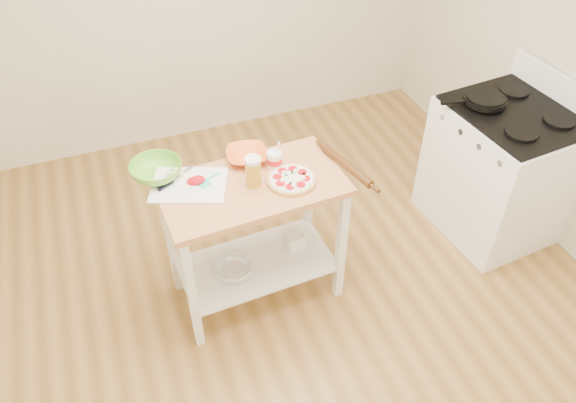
% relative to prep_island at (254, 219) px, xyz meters
% --- Properties ---
extents(room_shell, '(4.04, 4.54, 2.74)m').
position_rel_prep_island_xyz_m(room_shell, '(0.13, -0.33, 0.71)').
color(room_shell, '#A2763B').
rests_on(room_shell, ground).
extents(prep_island, '(1.04, 0.60, 0.90)m').
position_rel_prep_island_xyz_m(prep_island, '(0.00, 0.00, 0.00)').
color(prep_island, tan).
rests_on(prep_island, ground).
extents(gas_stove, '(0.78, 0.89, 1.11)m').
position_rel_prep_island_xyz_m(gas_stove, '(1.77, 0.04, -0.17)').
color(gas_stove, white).
rests_on(gas_stove, ground).
extents(skillet, '(0.42, 0.27, 0.03)m').
position_rel_prep_island_xyz_m(skillet, '(1.61, 0.19, 0.34)').
color(skillet, black).
rests_on(skillet, gas_stove).
extents(pizza, '(0.27, 0.27, 0.04)m').
position_rel_prep_island_xyz_m(pizza, '(0.21, -0.06, 0.28)').
color(pizza, '#DEB15F').
rests_on(pizza, prep_island).
extents(cutting_board, '(0.48, 0.42, 0.04)m').
position_rel_prep_island_xyz_m(cutting_board, '(-0.32, 0.11, 0.27)').
color(cutting_board, white).
rests_on(cutting_board, prep_island).
extents(spatula, '(0.14, 0.10, 0.01)m').
position_rel_prep_island_xyz_m(spatula, '(-0.22, 0.09, 0.28)').
color(spatula, '#36CEBA').
rests_on(spatula, cutting_board).
extents(knife, '(0.24, 0.16, 0.01)m').
position_rel_prep_island_xyz_m(knife, '(-0.41, 0.16, 0.28)').
color(knife, silver).
rests_on(knife, cutting_board).
extents(orange_bowl, '(0.27, 0.27, 0.06)m').
position_rel_prep_island_xyz_m(orange_bowl, '(0.04, 0.22, 0.29)').
color(orange_bowl, orange).
rests_on(orange_bowl, prep_island).
extents(green_bowl, '(0.36, 0.36, 0.09)m').
position_rel_prep_island_xyz_m(green_bowl, '(-0.47, 0.24, 0.31)').
color(green_bowl, '#69BB30').
rests_on(green_bowl, prep_island).
extents(beer_pint, '(0.09, 0.09, 0.18)m').
position_rel_prep_island_xyz_m(beer_pint, '(0.01, -0.01, 0.35)').
color(beer_pint, gold).
rests_on(beer_pint, prep_island).
extents(yogurt_tub, '(0.09, 0.09, 0.18)m').
position_rel_prep_island_xyz_m(yogurt_tub, '(0.16, 0.10, 0.31)').
color(yogurt_tub, white).
rests_on(yogurt_tub, prep_island).
extents(rolling_pin, '(0.14, 0.42, 0.05)m').
position_rel_prep_island_xyz_m(rolling_pin, '(0.54, -0.06, 0.28)').
color(rolling_pin, '#502C12').
rests_on(rolling_pin, prep_island).
extents(shelf_glass_bowl, '(0.30, 0.30, 0.07)m').
position_rel_prep_island_xyz_m(shelf_glass_bowl, '(-0.16, -0.03, -0.34)').
color(shelf_glass_bowl, silver).
rests_on(shelf_glass_bowl, prep_island).
extents(shelf_bin, '(0.11, 0.11, 0.11)m').
position_rel_prep_island_xyz_m(shelf_bin, '(0.28, 0.05, -0.33)').
color(shelf_bin, white).
rests_on(shelf_bin, prep_island).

